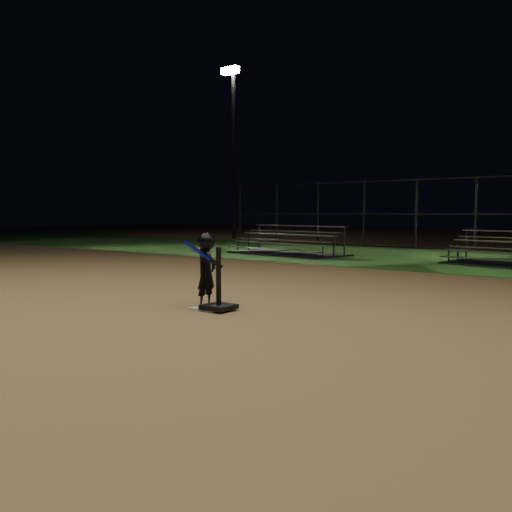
{
  "coord_description": "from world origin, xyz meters",
  "views": [
    {
      "loc": [
        4.71,
        -5.21,
        1.3
      ],
      "look_at": [
        0.0,
        1.0,
        0.65
      ],
      "focal_mm": 36.82,
      "sensor_mm": 36.0,
      "label": 1
    }
  ],
  "objects": [
    {
      "name": "backstop_fence",
      "position": [
        0.0,
        13.0,
        1.25
      ],
      "size": [
        20.08,
        0.08,
        2.5
      ],
      "color": "#38383D",
      "rests_on": "ground"
    },
    {
      "name": "ground",
      "position": [
        0.0,
        0.0,
        0.0
      ],
      "size": [
        80.0,
        80.0,
        0.0
      ],
      "primitive_type": "plane",
      "color": "#A47D4A",
      "rests_on": "ground"
    },
    {
      "name": "bleacher_left",
      "position": [
        -4.31,
        8.29,
        0.19
      ],
      "size": [
        3.88,
        2.29,
        0.9
      ],
      "rotation": [
        0.0,
        0.0,
        -0.14
      ],
      "color": "silver",
      "rests_on": "ground"
    },
    {
      "name": "child_batter",
      "position": [
        -0.14,
        0.06,
        0.55
      ],
      "size": [
        0.4,
        0.56,
        1.02
      ],
      "rotation": [
        0.0,
        0.0,
        1.63
      ],
      "color": "black",
      "rests_on": "ground"
    },
    {
      "name": "home_plate",
      "position": [
        0.0,
        0.0,
        0.01
      ],
      "size": [
        0.45,
        0.45,
        0.02
      ],
      "primitive_type": "cube",
      "color": "beige",
      "rests_on": "ground"
    },
    {
      "name": "grass_strip",
      "position": [
        0.0,
        10.0,
        0.01
      ],
      "size": [
        60.0,
        8.0,
        0.01
      ],
      "primitive_type": "cube",
      "color": "#25541B",
      "rests_on": "ground"
    },
    {
      "name": "light_pole_left",
      "position": [
        -12.0,
        14.94,
        4.95
      ],
      "size": [
        0.9,
        0.53,
        8.3
      ],
      "color": "#2D2D30",
      "rests_on": "ground"
    },
    {
      "name": "batting_tee",
      "position": [
        0.18,
        -0.05,
        0.18
      ],
      "size": [
        0.38,
        0.38,
        0.82
      ],
      "color": "black",
      "rests_on": "home_plate"
    }
  ]
}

